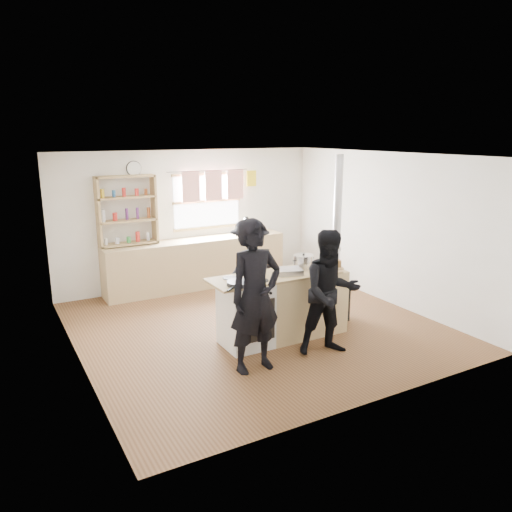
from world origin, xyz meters
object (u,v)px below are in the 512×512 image
thermos (246,226)px  person_far (250,270)px  bread_board (332,265)px  person_near_left (255,297)px  cooking_island (283,305)px  skillet_greens (239,283)px  flue_heater (335,279)px  person_near_right (331,293)px  stockpot_stove (256,269)px  roast_tray (289,271)px  stockpot_counter (303,261)px

thermos → person_far: 2.19m
bread_board → person_near_left: (-1.55, -0.55, -0.06)m
cooking_island → skillet_greens: bearing=-167.1°
flue_heater → person_near_right: size_ratio=1.53×
thermos → stockpot_stove: bearing=-115.6°
cooking_island → person_near_left: bearing=-141.0°
thermos → person_far: person_far is taller
person_near_left → person_near_right: bearing=-5.3°
thermos → bread_board: (-0.15, -2.88, -0.08)m
person_near_right → cooking_island: bearing=123.8°
skillet_greens → roast_tray: 0.84m
bread_board → flue_heater: 0.54m
thermos → cooking_island: size_ratio=0.16×
skillet_greens → flue_heater: flue_heater is taller
stockpot_counter → person_near_left: (-1.21, -0.76, -0.10)m
stockpot_stove → thermos: bearing=64.4°
person_near_left → person_near_right: size_ratio=1.13×
skillet_greens → person_far: 1.23m
person_near_right → flue_heater: bearing=63.6°
stockpot_stove → flue_heater: size_ratio=0.09×
roast_tray → bread_board: bread_board is taller
thermos → flue_heater: flue_heater is taller
skillet_greens → stockpot_counter: (1.17, 0.28, 0.07)m
stockpot_stove → person_near_right: (0.61, -0.87, -0.19)m
cooking_island → bread_board: (0.74, -0.11, 0.51)m
cooking_island → bread_board: bread_board is taller
roast_tray → flue_heater: flue_heater is taller
person_near_right → person_far: person_near_right is taller
person_near_right → stockpot_stove: bearing=139.5°
skillet_greens → person_near_right: person_near_right is taller
cooking_island → person_near_right: (0.25, -0.72, 0.35)m
thermos → flue_heater: (0.15, -2.57, -0.41)m
roast_tray → person_far: bearing=98.5°
bread_board → cooking_island: bearing=171.6°
skillet_greens → person_near_left: 0.48m
person_near_left → stockpot_stove: bearing=58.7°
bread_board → flue_heater: flue_heater is taller
thermos → stockpot_counter: bearing=-100.7°
stockpot_counter → person_far: size_ratio=0.18×
skillet_greens → thermos: bearing=60.5°
stockpot_counter → person_far: bearing=123.4°
flue_heater → person_near_left: (-1.85, -0.86, 0.28)m
person_near_left → flue_heater: bearing=22.7°
stockpot_stove → roast_tray: bearing=-26.0°
thermos → cooking_island: bearing=-107.9°
stockpot_stove → stockpot_counter: size_ratio=0.77×
person_near_right → bread_board: bearing=65.5°
roast_tray → stockpot_counter: (0.34, 0.16, 0.06)m
thermos → roast_tray: size_ratio=0.77×
skillet_greens → person_far: person_far is taller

